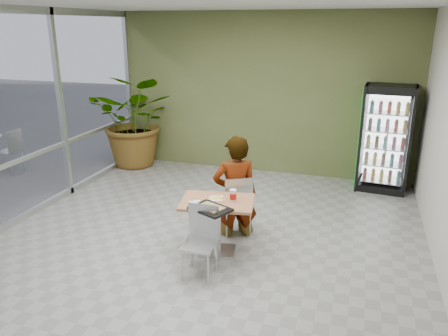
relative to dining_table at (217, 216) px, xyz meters
The scene contains 13 objects.
ground 0.60m from the dining_table, 161.11° to the left, with size 7.00×7.00×0.00m, color gray.
room_envelope 1.10m from the dining_table, 161.11° to the left, with size 6.00×7.00×3.20m, color beige, non-canonical shape.
storefront_frame 3.42m from the dining_table, behind, with size 0.10×7.00×3.20m, color #B7BABC, non-canonical shape.
dining_table is the anchor object (origin of this frame).
chair_far 0.59m from the dining_table, 79.37° to the left, with size 0.54×0.54×0.90m.
chair_near 0.53m from the dining_table, 93.15° to the right, with size 0.40×0.40×0.87m.
seated_woman 0.62m from the dining_table, 84.02° to the left, with size 0.66×0.42×1.78m, color black.
pizza_plate 0.24m from the dining_table, 109.80° to the left, with size 0.28×0.22×0.03m.
soda_cup 0.36m from the dining_table, 13.83° to the left, with size 0.09×0.09×0.16m.
napkin_stack 0.37m from the dining_table, 140.46° to the right, with size 0.16×0.16×0.02m, color silver.
cafeteria_tray 0.39m from the dining_table, 87.28° to the right, with size 0.48×0.35×0.03m, color black.
beverage_fridge 3.89m from the dining_table, 56.40° to the left, with size 0.94×0.75×1.92m.
potted_plant 4.31m from the dining_table, 132.27° to the left, with size 1.77×1.53×1.97m, color #346628.
Camera 1 is at (1.93, -5.07, 2.93)m, focal length 35.00 mm.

